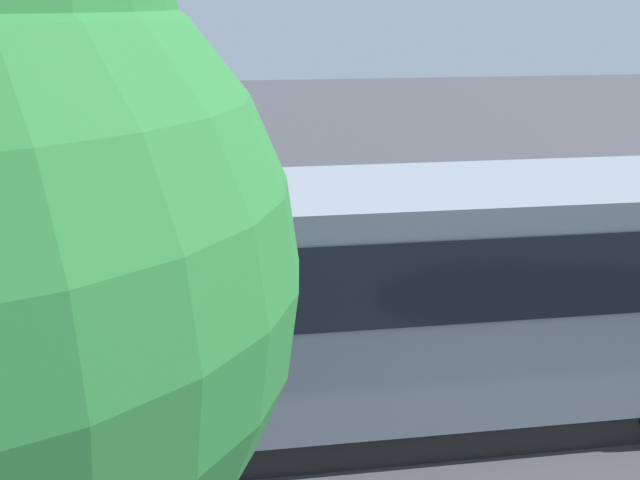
{
  "coord_description": "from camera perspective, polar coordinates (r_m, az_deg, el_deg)",
  "views": [
    {
      "loc": [
        4.09,
        14.32,
        5.45
      ],
      "look_at": [
        1.98,
        0.74,
        1.1
      ],
      "focal_mm": 42.91,
      "sensor_mm": 36.0,
      "label": 1
    }
  ],
  "objects": [
    {
      "name": "ground_plane",
      "position": [
        15.86,
        6.69,
        -2.66
      ],
      "size": [
        80.0,
        80.0,
        0.0
      ],
      "primitive_type": "plane",
      "color": "#424247"
    },
    {
      "name": "tour_bus",
      "position": [
        9.96,
        4.05,
        -4.94
      ],
      "size": [
        10.5,
        2.62,
        3.25
      ],
      "color": "#8C939E",
      "rests_on": "ground_plane"
    },
    {
      "name": "spectator_far_left",
      "position": [
        12.95,
        7.87,
        -2.45
      ],
      "size": [
        0.57,
        0.38,
        1.77
      ],
      "color": "black",
      "rests_on": "ground_plane"
    },
    {
      "name": "spectator_left",
      "position": [
        12.94,
        4.32,
        -2.4
      ],
      "size": [
        0.57,
        0.39,
        1.74
      ],
      "color": "#473823",
      "rests_on": "ground_plane"
    },
    {
      "name": "spectator_centre",
      "position": [
        12.98,
        0.14,
        -2.55
      ],
      "size": [
        0.57,
        0.33,
        1.67
      ],
      "color": "black",
      "rests_on": "ground_plane"
    },
    {
      "name": "spectator_right",
      "position": [
        12.63,
        -3.87,
        -3.18
      ],
      "size": [
        0.57,
        0.33,
        1.67
      ],
      "color": "#473823",
      "rests_on": "ground_plane"
    },
    {
      "name": "spectator_far_right",
      "position": [
        12.59,
        -7.77,
        -2.9
      ],
      "size": [
        0.57,
        0.32,
        1.81
      ],
      "color": "#473823",
      "rests_on": "ground_plane"
    },
    {
      "name": "parked_motorcycle_silver",
      "position": [
        11.97,
        -2.15,
        -6.96
      ],
      "size": [
        2.03,
        0.72,
        0.99
      ],
      "color": "black",
      "rests_on": "ground_plane"
    },
    {
      "name": "stunt_motorcycle",
      "position": [
        16.78,
        -2.77,
        0.79
      ],
      "size": [
        2.05,
        0.59,
        1.23
      ],
      "color": "black",
      "rests_on": "ground_plane"
    },
    {
      "name": "bay_line_a",
      "position": [
        17.61,
        18.68,
        -1.41
      ],
      "size": [
        0.31,
        4.99,
        0.01
      ],
      "color": "white",
      "rests_on": "ground_plane"
    },
    {
      "name": "bay_line_b",
      "position": [
        16.54,
        10.09,
        -1.95
      ],
      "size": [
        0.3,
        4.85,
        0.01
      ],
      "color": "white",
      "rests_on": "ground_plane"
    },
    {
      "name": "bay_line_c",
      "position": [
        15.88,
        0.54,
        -2.5
      ],
      "size": [
        0.28,
        4.23,
        0.01
      ],
      "color": "white",
      "rests_on": "ground_plane"
    },
    {
      "name": "bay_line_d",
      "position": [
        15.69,
        -9.53,
        -3.0
      ],
      "size": [
        0.27,
        4.04,
        0.01
      ],
      "color": "white",
      "rests_on": "ground_plane"
    }
  ]
}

